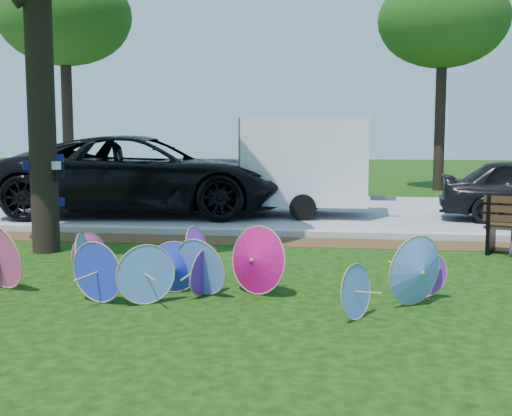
{
  "coord_description": "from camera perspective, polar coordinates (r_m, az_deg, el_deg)",
  "views": [
    {
      "loc": [
        1.71,
        -6.85,
        1.92
      ],
      "look_at": [
        0.5,
        2.0,
        0.9
      ],
      "focal_mm": 45.0,
      "sensor_mm": 36.0,
      "label": 1
    }
  ],
  "objects": [
    {
      "name": "ground",
      "position": [
        7.32,
        -6.08,
        -8.73
      ],
      "size": [
        90.0,
        90.0,
        0.0
      ],
      "primitive_type": "plane",
      "color": "black",
      "rests_on": "ground"
    },
    {
      "name": "mulch_strip",
      "position": [
        11.64,
        -0.77,
        -2.96
      ],
      "size": [
        90.0,
        1.0,
        0.01
      ],
      "primitive_type": "cube",
      "color": "#472D16",
      "rests_on": "ground"
    },
    {
      "name": "curb",
      "position": [
        12.32,
        -0.29,
        -2.18
      ],
      "size": [
        90.0,
        0.3,
        0.12
      ],
      "primitive_type": "cube",
      "color": "#B7B5AD",
      "rests_on": "ground"
    },
    {
      "name": "street",
      "position": [
        16.41,
        1.75,
        -0.2
      ],
      "size": [
        90.0,
        8.0,
        0.01
      ],
      "primitive_type": "cube",
      "color": "gray",
      "rests_on": "ground"
    },
    {
      "name": "parasol_pile",
      "position": [
        7.84,
        -7.33,
        -4.94
      ],
      "size": [
        6.19,
        2.43,
        0.89
      ],
      "color": "purple",
      "rests_on": "ground"
    },
    {
      "name": "black_van",
      "position": [
        15.72,
        -9.95,
        2.88
      ],
      "size": [
        7.17,
        3.94,
        1.9
      ],
      "primitive_type": "imported",
      "rotation": [
        0.0,
        0.0,
        1.69
      ],
      "color": "black",
      "rests_on": "ground"
    },
    {
      "name": "cargo_trailer",
      "position": [
        15.27,
        4.57,
        4.18
      ],
      "size": [
        2.94,
        1.93,
        2.61
      ],
      "primitive_type": "cube",
      "rotation": [
        0.0,
        0.0,
        -0.04
      ],
      "color": "silver",
      "rests_on": "ground"
    },
    {
      "name": "bg_trees",
      "position": [
        21.89,
        13.69,
        16.44
      ],
      "size": [
        25.7,
        6.87,
        7.4
      ],
      "color": "black",
      "rests_on": "ground"
    }
  ]
}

